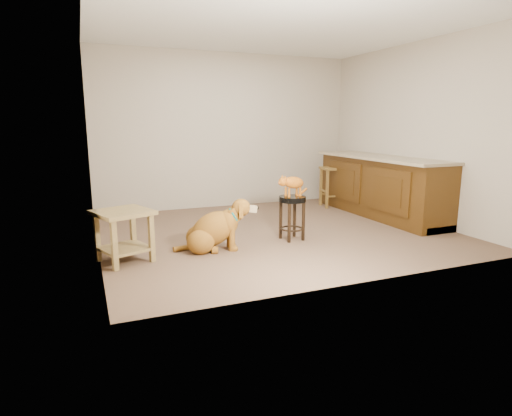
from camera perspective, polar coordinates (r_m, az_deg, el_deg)
name	(u,v)px	position (r m, az deg, el deg)	size (l,w,h in m)	color
floor	(275,232)	(5.80, 2.57, -3.17)	(4.50, 4.00, 0.01)	brown
room_shell	(276,105)	(5.61, 2.72, 13.62)	(4.54, 4.04, 2.62)	#A69986
cabinet_run	(380,188)	(6.97, 16.24, 2.55)	(0.70, 2.56, 0.94)	#42280B
padded_stool	(292,209)	(5.35, 4.84, -0.13)	(0.34, 0.34, 0.55)	black
wood_stool	(332,186)	(7.57, 10.10, 2.87)	(0.43, 0.43, 0.69)	brown
side_table	(124,228)	(4.70, -17.23, -2.58)	(0.69, 0.69, 0.55)	olive
golden_retriever	(214,230)	(4.95, -5.64, -2.96)	(0.98, 0.54, 0.63)	brown
tabby_kitten	(292,183)	(5.29, 4.79, 3.30)	(0.47, 0.21, 0.30)	#8E470E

